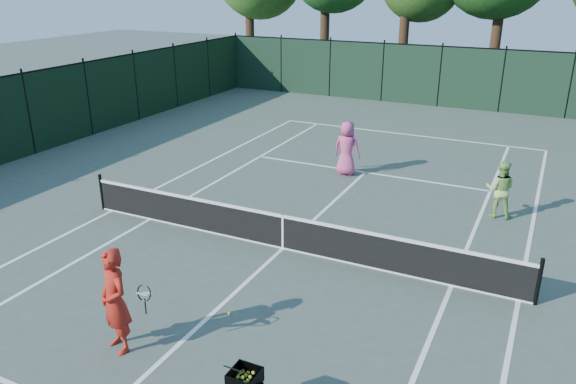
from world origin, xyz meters
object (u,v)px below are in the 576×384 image
at_px(player_green, 500,189).
at_px(coach, 115,301).
at_px(player_pink, 347,148).
at_px(loose_ball_midcourt, 229,313).
at_px(ball_hopper, 245,379).

bearing_deg(player_green, coach, 54.06).
relative_size(coach, player_pink, 1.08).
height_order(coach, player_green, coach).
height_order(player_green, loose_ball_midcourt, player_green).
height_order(player_pink, player_green, player_pink).
distance_m(coach, loose_ball_midcourt, 2.36).
xyz_separation_m(coach, player_pink, (0.35, 10.80, -0.08)).
bearing_deg(ball_hopper, coach, -164.93).
distance_m(coach, player_green, 10.73).
bearing_deg(player_pink, player_green, 163.98).
xyz_separation_m(player_green, loose_ball_midcourt, (-4.20, -7.48, -0.78)).
relative_size(ball_hopper, loose_ball_midcourt, 12.29).
bearing_deg(coach, loose_ball_midcourt, 78.21).
bearing_deg(loose_ball_midcourt, coach, -124.01).
xyz_separation_m(coach, loose_ball_midcourt, (1.21, 1.79, -0.96)).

